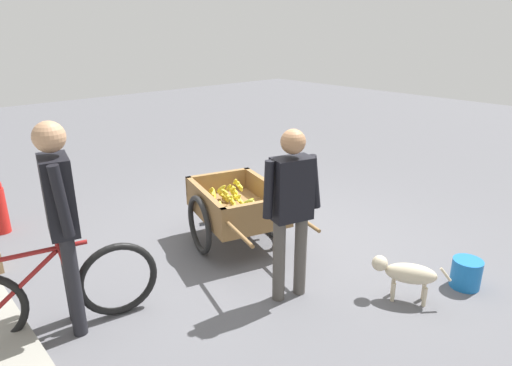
{
  "coord_description": "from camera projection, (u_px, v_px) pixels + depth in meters",
  "views": [
    {
      "loc": [
        -3.16,
        3.03,
        2.32
      ],
      "look_at": [
        0.13,
        0.07,
        0.75
      ],
      "focal_mm": 31.02,
      "sensor_mm": 36.0,
      "label": 1
    }
  ],
  "objects": [
    {
      "name": "ground_plane",
      "position": [
        269.0,
        248.0,
        4.9
      ],
      "size": [
        24.0,
        24.0,
        0.0
      ],
      "primitive_type": "plane",
      "color": "#56565B"
    },
    {
      "name": "fruit_cart",
      "position": [
        237.0,
        208.0,
        4.86
      ],
      "size": [
        1.79,
        1.18,
        0.72
      ],
      "color": "olive",
      "rests_on": "ground"
    },
    {
      "name": "vendor_person",
      "position": [
        291.0,
        202.0,
        3.73
      ],
      "size": [
        0.28,
        0.56,
        1.55
      ],
      "color": "#4C4742",
      "rests_on": "ground"
    },
    {
      "name": "bicycle",
      "position": [
        53.0,
        294.0,
        3.45
      ],
      "size": [
        0.55,
        1.63,
        0.85
      ],
      "color": "black",
      "rests_on": "ground"
    },
    {
      "name": "cyclist_person",
      "position": [
        61.0,
        210.0,
        3.29
      ],
      "size": [
        0.51,
        0.27,
        1.7
      ],
      "color": "black",
      "rests_on": "ground"
    },
    {
      "name": "dog",
      "position": [
        406.0,
        273.0,
        3.89
      ],
      "size": [
        0.59,
        0.4,
        0.4
      ],
      "color": "beige",
      "rests_on": "ground"
    },
    {
      "name": "plastic_bucket",
      "position": [
        466.0,
        273.0,
        4.14
      ],
      "size": [
        0.27,
        0.27,
        0.28
      ],
      "primitive_type": "cylinder",
      "color": "#1966B2",
      "rests_on": "ground"
    }
  ]
}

